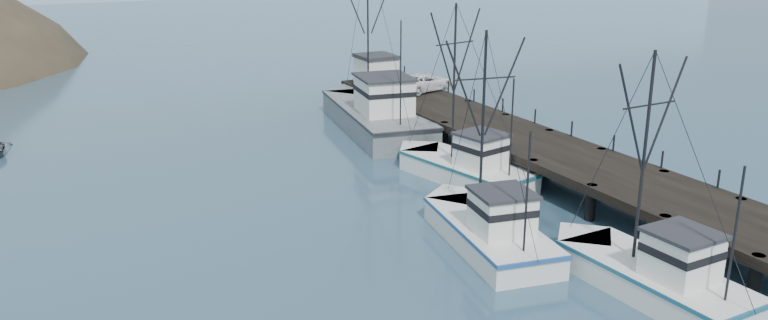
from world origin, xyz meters
The scene contains 8 objects.
ground centered at (0.00, 0.00, 0.00)m, with size 400.00×400.00×0.00m, color #2B4960.
pier centered at (14.00, 16.00, 1.69)m, with size 6.00×44.00×2.00m.
trawler_near centered at (7.97, -1.53, 0.82)m, with size 3.78×10.36×10.62m.
trawler_mid centered at (4.66, 5.81, 0.82)m, with size 5.07×10.86×10.75m.
trawler_far centered at (9.01, 14.80, 0.82)m, with size 5.28×10.82×11.08m.
work_vessel centered at (9.58, 28.35, 1.23)m, with size 7.39×17.35×14.20m.
pier_shed centered at (12.50, 34.00, 3.42)m, with size 3.00×3.20×2.80m.
pickup_truck centered at (15.50, 30.88, 2.73)m, with size 2.43×5.27×1.46m, color white.
Camera 1 is at (-15.26, -22.30, 14.88)m, focal length 35.00 mm.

